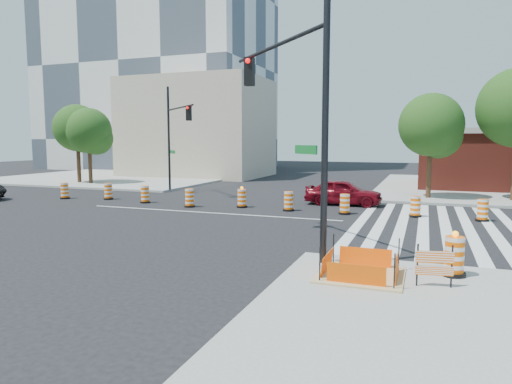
% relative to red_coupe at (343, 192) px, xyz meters
% --- Properties ---
extents(ground, '(120.00, 120.00, 0.00)m').
position_rel_red_coupe_xyz_m(ground, '(-6.10, -5.33, -0.75)').
color(ground, black).
rests_on(ground, ground).
extents(sidewalk_nw, '(22.00, 22.00, 0.15)m').
position_rel_red_coupe_xyz_m(sidewalk_nw, '(-24.10, 12.67, -0.67)').
color(sidewalk_nw, gray).
rests_on(sidewalk_nw, ground).
extents(crosswalk_east, '(6.75, 13.50, 0.01)m').
position_rel_red_coupe_xyz_m(crosswalk_east, '(4.85, -5.33, -0.74)').
color(crosswalk_east, silver).
rests_on(crosswalk_east, ground).
extents(lane_centerline, '(14.00, 0.12, 0.01)m').
position_rel_red_coupe_xyz_m(lane_centerline, '(-6.10, -5.33, -0.74)').
color(lane_centerline, silver).
rests_on(lane_centerline, ground).
extents(excavation_pit, '(2.20, 2.20, 0.90)m').
position_rel_red_coupe_xyz_m(excavation_pit, '(2.90, -14.33, -0.52)').
color(excavation_pit, tan).
rests_on(excavation_pit, ground).
extents(beige_midrise, '(14.00, 10.00, 10.00)m').
position_rel_red_coupe_xyz_m(beige_midrise, '(-18.10, 16.67, 4.25)').
color(beige_midrise, tan).
rests_on(beige_midrise, ground).
extents(red_coupe, '(4.39, 1.81, 1.49)m').
position_rel_red_coupe_xyz_m(red_coupe, '(0.00, 0.00, 0.00)').
color(red_coupe, '#630812').
rests_on(red_coupe, ground).
extents(signal_pole_se, '(4.69, 4.86, 8.74)m').
position_rel_red_coupe_xyz_m(signal_pole_se, '(0.42, -12.03, 4.60)').
color(signal_pole_se, black).
rests_on(signal_pole_se, ground).
extents(signal_pole_nw, '(4.15, 3.91, 7.37)m').
position_rel_red_coupe_xyz_m(signal_pole_nw, '(-11.90, 1.43, 3.79)').
color(signal_pole_nw, black).
rests_on(signal_pole_nw, ground).
extents(pit_drum, '(0.61, 0.61, 1.21)m').
position_rel_red_coupe_xyz_m(pit_drum, '(5.20, -13.46, -0.10)').
color(pit_drum, black).
rests_on(pit_drum, ground).
extents(barricade, '(0.88, 0.20, 1.05)m').
position_rel_red_coupe_xyz_m(barricade, '(4.70, -14.60, -0.02)').
color(barricade, '#FA6005').
rests_on(barricade, ground).
extents(tree_north_a, '(3.97, 3.97, 6.75)m').
position_rel_red_coupe_xyz_m(tree_north_a, '(-23.43, 5.05, 3.79)').
color(tree_north_a, '#382314').
rests_on(tree_north_a, ground).
extents(tree_north_b, '(3.77, 3.77, 6.41)m').
position_rel_red_coupe_xyz_m(tree_north_b, '(-22.01, 4.79, 3.56)').
color(tree_north_b, '#382314').
rests_on(tree_north_b, ground).
extents(tree_north_c, '(3.89, 3.89, 6.61)m').
position_rel_red_coupe_xyz_m(tree_north_c, '(4.65, 4.14, 3.69)').
color(tree_north_c, '#382314').
rests_on(tree_north_c, ground).
extents(median_drum_0, '(0.60, 0.60, 1.02)m').
position_rel_red_coupe_xyz_m(median_drum_0, '(-17.17, -3.42, -0.27)').
color(median_drum_0, black).
rests_on(median_drum_0, ground).
extents(median_drum_1, '(0.60, 0.60, 1.02)m').
position_rel_red_coupe_xyz_m(median_drum_1, '(-14.33, -2.74, -0.27)').
color(median_drum_1, black).
rests_on(median_drum_1, ground).
extents(median_drum_2, '(0.60, 0.60, 1.02)m').
position_rel_red_coupe_xyz_m(median_drum_2, '(-11.24, -3.28, -0.27)').
color(median_drum_2, black).
rests_on(median_drum_2, ground).
extents(median_drum_3, '(0.60, 0.60, 1.02)m').
position_rel_red_coupe_xyz_m(median_drum_3, '(-7.91, -3.89, -0.27)').
color(median_drum_3, black).
rests_on(median_drum_3, ground).
extents(median_drum_4, '(0.60, 0.60, 1.18)m').
position_rel_red_coupe_xyz_m(median_drum_4, '(-5.11, -3.00, -0.26)').
color(median_drum_4, black).
rests_on(median_drum_4, ground).
extents(median_drum_5, '(0.60, 0.60, 1.02)m').
position_rel_red_coupe_xyz_m(median_drum_5, '(-2.33, -3.28, -0.27)').
color(median_drum_5, black).
rests_on(median_drum_5, ground).
extents(median_drum_6, '(0.60, 0.60, 1.02)m').
position_rel_red_coupe_xyz_m(median_drum_6, '(0.64, -3.36, -0.27)').
color(median_drum_6, black).
rests_on(median_drum_6, ground).
extents(median_drum_7, '(0.60, 0.60, 1.02)m').
position_rel_red_coupe_xyz_m(median_drum_7, '(4.01, -2.97, -0.27)').
color(median_drum_7, black).
rests_on(median_drum_7, ground).
extents(median_drum_8, '(0.60, 0.60, 1.02)m').
position_rel_red_coupe_xyz_m(median_drum_8, '(6.94, -3.16, -0.27)').
color(median_drum_8, black).
rests_on(median_drum_8, ground).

